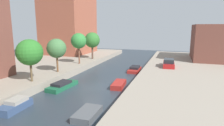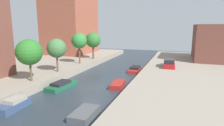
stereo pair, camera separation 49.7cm
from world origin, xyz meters
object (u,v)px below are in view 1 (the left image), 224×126
Objects in this scene: street_tree_2 at (30,52)px; street_tree_4 at (79,41)px; street_tree_3 at (57,48)px; moored_boat_left_1 at (15,105)px; street_tree_5 at (92,40)px; moored_boat_right_4 at (135,69)px; moored_boat_left_2 at (62,85)px; low_block_right at (220,43)px; moored_boat_right_2 at (87,114)px; moored_boat_right_3 at (119,84)px; parked_car at (169,63)px.

street_tree_2 is 0.93× the size of street_tree_4.
moored_boat_left_1 is (2.70, -10.67, -4.03)m from street_tree_3.
street_tree_2 is at bearing -90.00° from street_tree_3.
street_tree_4 reaches higher than street_tree_5.
street_tree_2 is at bearing -126.18° from moored_boat_right_4.
moored_boat_left_1 is at bearing -94.54° from moored_boat_left_2.
moored_boat_right_4 is at bearing -143.61° from low_block_right.
moored_boat_right_2 is at bearing -59.79° from street_tree_4.
moored_boat_right_3 is at bearing 53.64° from moored_boat_left_1.
moored_boat_right_2 is (6.41, -6.06, -0.06)m from moored_boat_left_2.
parked_car is 1.40× the size of moored_boat_left_1.
moored_boat_right_2 is at bearing -25.20° from street_tree_2.
parked_car is 5.75m from moored_boat_right_4.
moored_boat_left_1 is 20.15m from moored_boat_right_4.
street_tree_5 is 17.28m from moored_boat_right_3.
moored_boat_right_3 is (-5.66, -10.15, -1.25)m from parked_car.
moored_boat_left_1 is at bearing -126.41° from low_block_right.
street_tree_5 is 17.19m from moored_boat_left_2.
street_tree_4 is at bearing 90.00° from street_tree_2.
street_tree_4 reaches higher than street_tree_2.
street_tree_2 is (-24.58, -24.35, 0.04)m from low_block_right.
moored_boat_left_1 is at bearing -83.32° from street_tree_5.
moored_boat_right_3 is 0.82× the size of moored_boat_right_4.
street_tree_3 is at bearing 173.75° from moored_boat_right_3.
low_block_right is 25.29m from moored_boat_right_3.
moored_boat_right_3 is (7.07, 9.60, -0.13)m from moored_boat_left_1.
street_tree_3 reaches higher than moored_boat_right_4.
moored_boat_right_4 is at bearing 89.31° from moored_boat_right_3.
moored_boat_left_1 is at bearing -122.80° from parked_car.
street_tree_2 is 12.05m from street_tree_4.
moored_boat_right_4 reaches higher than moored_boat_right_3.
moored_boat_right_3 is at bearing -126.44° from low_block_right.
moored_boat_right_2 is 0.87× the size of moored_boat_right_3.
low_block_right is 2.31× the size of parked_car.
parked_car reaches higher than moored_boat_right_3.
street_tree_5 is 1.57× the size of moored_boat_right_3.
street_tree_3 reaches higher than moored_boat_right_3.
moored_boat_left_1 is (-21.88, -29.66, -4.08)m from low_block_right.
parked_car is (15.43, -3.34, -3.31)m from street_tree_5.
low_block_right is at bearing 46.94° from moored_boat_left_2.
street_tree_5 reaches higher than parked_car.
street_tree_4 is (0.00, 6.68, 0.63)m from street_tree_3.
street_tree_3 is at bearing -142.32° from low_block_right.
moored_boat_right_2 is (-5.77, -18.98, -1.26)m from parked_car.
moored_boat_left_1 is 7.00m from moored_boat_right_2.
street_tree_3 is at bearing 134.28° from moored_boat_right_2.
parked_car is at bearing 43.09° from street_tree_2.
moored_boat_left_2 is (3.25, 1.52, -4.19)m from street_tree_2.
street_tree_4 is at bearing -90.00° from street_tree_5.
street_tree_2 is 7.24m from moored_boat_left_1.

